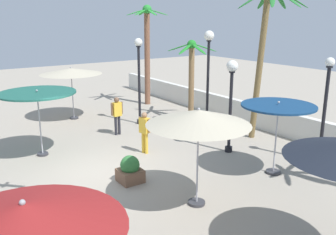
# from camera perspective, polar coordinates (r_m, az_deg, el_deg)

# --- Properties ---
(ground_plane) EXTENTS (56.00, 56.00, 0.00)m
(ground_plane) POSITION_cam_1_polar(r_m,az_deg,el_deg) (12.63, -10.96, -8.09)
(ground_plane) COLOR #9E9384
(boundary_wall) EXTENTS (25.20, 0.30, 1.06)m
(boundary_wall) POSITION_cam_1_polar(r_m,az_deg,el_deg) (17.19, 14.88, -0.17)
(boundary_wall) COLOR silver
(boundary_wall) RESTS_ON ground_plane
(patio_umbrella_0) EXTENTS (2.73, 2.73, 2.71)m
(patio_umbrella_0) POSITION_cam_1_polar(r_m,az_deg,el_deg) (9.50, 4.71, -0.03)
(patio_umbrella_0) COLOR #333338
(patio_umbrella_0) RESTS_ON ground_plane
(patio_umbrella_1) EXTENTS (2.71, 2.71, 2.47)m
(patio_umbrella_1) POSITION_cam_1_polar(r_m,az_deg,el_deg) (13.93, -19.49, 3.26)
(patio_umbrella_1) COLOR #333338
(patio_umbrella_1) RESTS_ON ground_plane
(patio_umbrella_2) EXTENTS (2.31, 2.31, 2.41)m
(patio_umbrella_2) POSITION_cam_1_polar(r_m,az_deg,el_deg) (12.06, 16.59, 1.12)
(patio_umbrella_2) COLOR #333338
(patio_umbrella_2) RESTS_ON ground_plane
(patio_umbrella_3) EXTENTS (2.61, 2.61, 2.77)m
(patio_umbrella_3) POSITION_cam_1_polar(r_m,az_deg,el_deg) (5.10, -21.28, -14.23)
(patio_umbrella_3) COLOR #333338
(patio_umbrella_3) RESTS_ON ground_plane
(patio_umbrella_4) EXTENTS (2.99, 2.99, 2.60)m
(patio_umbrella_4) POSITION_cam_1_polar(r_m,az_deg,el_deg) (18.71, -14.72, 6.88)
(patio_umbrella_4) COLOR #333338
(patio_umbrella_4) RESTS_ON ground_plane
(palm_tree_0) EXTENTS (2.53, 2.49, 3.89)m
(palm_tree_0) POSITION_cam_1_polar(r_m,az_deg,el_deg) (18.18, 3.62, 7.45)
(palm_tree_0) COLOR olive
(palm_tree_0) RESTS_ON ground_plane
(palm_tree_1) EXTENTS (2.34, 2.20, 5.59)m
(palm_tree_1) POSITION_cam_1_polar(r_m,az_deg,el_deg) (21.26, -3.23, 11.10)
(palm_tree_1) COLOR brown
(palm_tree_1) RESTS_ON ground_plane
(palm_tree_3) EXTENTS (2.64, 2.63, 6.08)m
(palm_tree_3) POSITION_cam_1_polar(r_m,az_deg,el_deg) (15.21, 14.49, 10.76)
(palm_tree_3) COLOR brown
(palm_tree_3) RESTS_ON ground_plane
(lamp_post_0) EXTENTS (0.37, 0.37, 4.02)m
(lamp_post_0) POSITION_cam_1_polar(r_m,az_deg,el_deg) (17.28, -4.49, 7.04)
(lamp_post_0) COLOR black
(lamp_post_0) RESTS_ON ground_plane
(lamp_post_1) EXTENTS (0.44, 0.44, 4.38)m
(lamp_post_1) POSITION_cam_1_polar(r_m,az_deg,el_deg) (16.59, 6.23, 8.35)
(lamp_post_1) COLOR black
(lamp_post_1) RESTS_ON ground_plane
(lamp_post_2) EXTENTS (0.42, 0.42, 3.46)m
(lamp_post_2) POSITION_cam_1_polar(r_m,az_deg,el_deg) (13.67, 9.70, 3.98)
(lamp_post_2) COLOR black
(lamp_post_2) RESTS_ON ground_plane
(lamp_post_3) EXTENTS (0.31, 0.31, 3.67)m
(lamp_post_3) POSITION_cam_1_polar(r_m,az_deg,el_deg) (13.60, 23.03, 1.74)
(lamp_post_3) COLOR black
(lamp_post_3) RESTS_ON ground_plane
(guest_0) EXTENTS (0.54, 0.33, 1.58)m
(guest_0) POSITION_cam_1_polar(r_m,az_deg,el_deg) (13.70, -3.63, -1.73)
(guest_0) COLOR gold
(guest_0) RESTS_ON ground_plane
(guest_2) EXTENTS (0.24, 0.56, 1.66)m
(guest_2) POSITION_cam_1_polar(r_m,az_deg,el_deg) (15.98, -7.86, 0.82)
(guest_2) COLOR #26262D
(guest_2) RESTS_ON ground_plane
(planter) EXTENTS (0.70, 0.70, 0.85)m
(planter) POSITION_cam_1_polar(r_m,az_deg,el_deg) (11.57, -5.87, -8.05)
(planter) COLOR brown
(planter) RESTS_ON ground_plane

